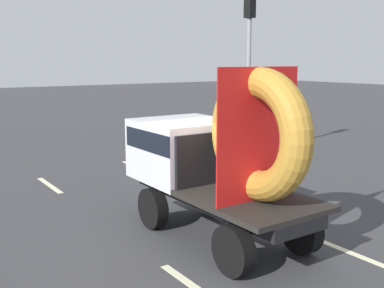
{
  "coord_description": "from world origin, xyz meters",
  "views": [
    {
      "loc": [
        -5.88,
        -7.56,
        3.71
      ],
      "look_at": [
        -0.18,
        0.8,
        1.88
      ],
      "focal_mm": 43.22,
      "sensor_mm": 36.0,
      "label": 1
    }
  ],
  "objects": [
    {
      "name": "lane_dash_left_far",
      "position": [
        -1.84,
        6.0,
        0.0
      ],
      "size": [
        0.16,
        2.07,
        0.01
      ],
      "primitive_type": "cube",
      "rotation": [
        0.0,
        0.0,
        1.57
      ],
      "color": "beige",
      "rests_on": "ground_plane"
    },
    {
      "name": "ground_plane",
      "position": [
        0.0,
        0.0,
        0.0
      ],
      "size": [
        120.0,
        120.0,
        0.0
      ],
      "primitive_type": "plane",
      "color": "#38383A"
    },
    {
      "name": "flatbed_truck",
      "position": [
        -0.18,
        0.12,
        1.72
      ],
      "size": [
        2.02,
        4.69,
        3.6
      ],
      "color": "black",
      "rests_on": "ground_plane"
    },
    {
      "name": "lane_dash_right_near",
      "position": [
        1.48,
        -2.37,
        0.0
      ],
      "size": [
        0.16,
        2.07,
        0.01
      ],
      "primitive_type": "cube",
      "rotation": [
        0.0,
        0.0,
        1.57
      ],
      "color": "beige",
      "rests_on": "ground_plane"
    },
    {
      "name": "lane_dash_right_far",
      "position": [
        1.48,
        6.29,
        0.0
      ],
      "size": [
        0.16,
        2.96,
        0.01
      ],
      "primitive_type": "cube",
      "rotation": [
        0.0,
        0.0,
        1.57
      ],
      "color": "beige",
      "rests_on": "ground_plane"
    },
    {
      "name": "traffic_light",
      "position": [
        6.01,
        6.02,
        4.01
      ],
      "size": [
        0.42,
        0.36,
        6.19
      ],
      "color": "gray",
      "rests_on": "ground_plane"
    }
  ]
}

